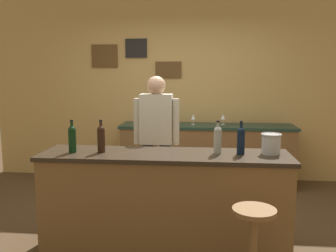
% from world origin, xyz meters
% --- Properties ---
extents(ground_plane, '(10.00, 10.00, 0.00)m').
position_xyz_m(ground_plane, '(0.00, 0.00, 0.00)').
color(ground_plane, '#4C3823').
extents(back_wall, '(6.00, 0.09, 2.80)m').
position_xyz_m(back_wall, '(-0.01, 2.03, 1.40)').
color(back_wall, tan).
rests_on(back_wall, ground_plane).
extents(bar_counter, '(2.30, 0.60, 0.92)m').
position_xyz_m(bar_counter, '(0.00, -0.40, 0.46)').
color(bar_counter, brown).
rests_on(bar_counter, ground_plane).
extents(side_counter, '(2.54, 0.56, 0.90)m').
position_xyz_m(side_counter, '(0.40, 1.65, 0.45)').
color(side_counter, brown).
rests_on(side_counter, ground_plane).
extents(bartender, '(0.52, 0.21, 1.62)m').
position_xyz_m(bartender, '(-0.18, 0.37, 0.94)').
color(bartender, '#384766').
rests_on(bartender, ground_plane).
extents(bar_stool, '(0.32, 0.32, 0.68)m').
position_xyz_m(bar_stool, '(0.73, -1.10, 0.46)').
color(bar_stool, brown).
rests_on(bar_stool, ground_plane).
extents(wine_bottle_a, '(0.07, 0.07, 0.31)m').
position_xyz_m(wine_bottle_a, '(-0.86, -0.45, 1.06)').
color(wine_bottle_a, black).
rests_on(wine_bottle_a, bar_counter).
extents(wine_bottle_b, '(0.07, 0.07, 0.31)m').
position_xyz_m(wine_bottle_b, '(-0.59, -0.42, 1.06)').
color(wine_bottle_b, black).
rests_on(wine_bottle_b, bar_counter).
extents(wine_bottle_c, '(0.07, 0.07, 0.31)m').
position_xyz_m(wine_bottle_c, '(0.48, -0.37, 1.06)').
color(wine_bottle_c, '#999E99').
rests_on(wine_bottle_c, bar_counter).
extents(wine_bottle_d, '(0.07, 0.07, 0.31)m').
position_xyz_m(wine_bottle_d, '(0.69, -0.38, 1.06)').
color(wine_bottle_d, black).
rests_on(wine_bottle_d, bar_counter).
extents(ice_bucket, '(0.19, 0.19, 0.19)m').
position_xyz_m(ice_bucket, '(0.97, -0.33, 1.02)').
color(ice_bucket, '#B7BABF').
rests_on(ice_bucket, bar_counter).
extents(wine_glass_a, '(0.07, 0.07, 0.16)m').
position_xyz_m(wine_glass_a, '(0.20, 1.65, 1.01)').
color(wine_glass_a, silver).
rests_on(wine_glass_a, side_counter).
extents(wine_glass_b, '(0.07, 0.07, 0.16)m').
position_xyz_m(wine_glass_b, '(0.64, 1.71, 1.01)').
color(wine_glass_b, silver).
rests_on(wine_glass_b, side_counter).
extents(coffee_mug, '(0.12, 0.08, 0.09)m').
position_xyz_m(coffee_mug, '(-0.16, 1.68, 0.95)').
color(coffee_mug, '#338C4C').
rests_on(coffee_mug, side_counter).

